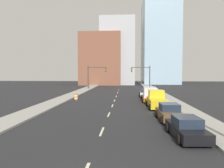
% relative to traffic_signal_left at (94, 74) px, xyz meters
% --- Properties ---
extents(sidewalk_left, '(2.85, 101.46, 0.16)m').
position_rel_traffic_signal_left_xyz_m(sidewalk_left, '(-1.90, 2.26, -3.87)').
color(sidewalk_left, '#9E9B93').
rests_on(sidewalk_left, ground).
extents(sidewalk_right, '(2.85, 101.46, 0.16)m').
position_rel_traffic_signal_left_xyz_m(sidewalk_right, '(14.97, 2.26, -3.87)').
color(sidewalk_right, '#9E9B93').
rests_on(sidewalk_right, ground).
extents(lane_stripe_at_9m, '(0.16, 2.40, 0.01)m').
position_rel_traffic_signal_left_xyz_m(lane_stripe_at_9m, '(6.54, -39.68, -3.94)').
color(lane_stripe_at_9m, beige).
rests_on(lane_stripe_at_9m, ground).
extents(lane_stripe_at_15m, '(0.16, 2.40, 0.01)m').
position_rel_traffic_signal_left_xyz_m(lane_stripe_at_15m, '(6.54, -33.19, -3.94)').
color(lane_stripe_at_15m, beige).
rests_on(lane_stripe_at_15m, ground).
extents(lane_stripe_at_21m, '(0.16, 2.40, 0.01)m').
position_rel_traffic_signal_left_xyz_m(lane_stripe_at_21m, '(6.54, -27.29, -3.94)').
color(lane_stripe_at_21m, beige).
rests_on(lane_stripe_at_21m, ground).
extents(lane_stripe_at_26m, '(0.16, 2.40, 0.01)m').
position_rel_traffic_signal_left_xyz_m(lane_stripe_at_26m, '(6.54, -22.02, -3.94)').
color(lane_stripe_at_26m, beige).
rests_on(lane_stripe_at_26m, ground).
extents(lane_stripe_at_32m, '(0.16, 2.40, 0.01)m').
position_rel_traffic_signal_left_xyz_m(lane_stripe_at_32m, '(6.54, -16.12, -3.94)').
color(lane_stripe_at_32m, beige).
rests_on(lane_stripe_at_32m, ground).
extents(lane_stripe_at_39m, '(0.16, 2.40, 0.01)m').
position_rel_traffic_signal_left_xyz_m(lane_stripe_at_39m, '(6.54, -9.17, -3.94)').
color(lane_stripe_at_39m, beige).
rests_on(lane_stripe_at_39m, ground).
extents(lane_stripe_at_46m, '(0.16, 2.40, 0.01)m').
position_rel_traffic_signal_left_xyz_m(lane_stripe_at_46m, '(6.54, -2.38, -3.94)').
color(lane_stripe_at_46m, beige).
rests_on(lane_stripe_at_46m, ground).
extents(building_brick_left, '(14.00, 16.00, 17.79)m').
position_rel_traffic_signal_left_xyz_m(building_brick_left, '(-0.52, 23.49, 4.95)').
color(building_brick_left, brown).
rests_on(building_brick_left, ground).
extents(building_office_center, '(12.00, 20.00, 23.35)m').
position_rel_traffic_signal_left_xyz_m(building_office_center, '(5.25, 27.49, 7.73)').
color(building_office_center, '#A8A8AD').
rests_on(building_office_center, ground).
extents(building_glass_right, '(13.00, 20.00, 32.14)m').
position_rel_traffic_signal_left_xyz_m(building_glass_right, '(21.22, 31.49, 12.12)').
color(building_glass_right, '#99B7CC').
rests_on(building_glass_right, ground).
extents(traffic_signal_left, '(4.84, 0.35, 6.02)m').
position_rel_traffic_signal_left_xyz_m(traffic_signal_left, '(0.00, 0.00, 0.00)').
color(traffic_signal_left, '#38383D').
rests_on(traffic_signal_left, ground).
extents(traffic_signal_right, '(4.84, 0.35, 6.02)m').
position_rel_traffic_signal_left_xyz_m(traffic_signal_right, '(12.85, 0.00, 0.00)').
color(traffic_signal_right, '#38383D').
rests_on(traffic_signal_right, ground).
extents(traffic_barrel, '(0.56, 0.56, 0.95)m').
position_rel_traffic_signal_left_xyz_m(traffic_barrel, '(0.41, -21.57, -3.47)').
color(traffic_barrel, orange).
rests_on(traffic_barrel, ground).
extents(sedan_black, '(2.27, 4.57, 1.42)m').
position_rel_traffic_signal_left_xyz_m(sedan_black, '(12.33, -40.91, -3.30)').
color(sedan_black, black).
rests_on(sedan_black, ground).
extents(sedan_brown, '(2.19, 4.37, 1.54)m').
position_rel_traffic_signal_left_xyz_m(sedan_brown, '(12.23, -35.57, -3.25)').
color(sedan_brown, brown).
rests_on(sedan_brown, ground).
extents(pickup_truck_yellow, '(2.37, 5.28, 2.13)m').
position_rel_traffic_signal_left_xyz_m(pickup_truck_yellow, '(12.12, -28.44, -3.08)').
color(pickup_truck_yellow, gold).
rests_on(pickup_truck_yellow, ground).
extents(box_truck_orange, '(2.54, 6.04, 2.11)m').
position_rel_traffic_signal_left_xyz_m(box_truck_orange, '(11.89, -22.52, -2.94)').
color(box_truck_orange, orange).
rests_on(box_truck_orange, ground).
extents(sedan_white, '(2.30, 4.54, 1.35)m').
position_rel_traffic_signal_left_xyz_m(sedan_white, '(11.77, -15.99, -3.33)').
color(sedan_white, silver).
rests_on(sedan_white, ground).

